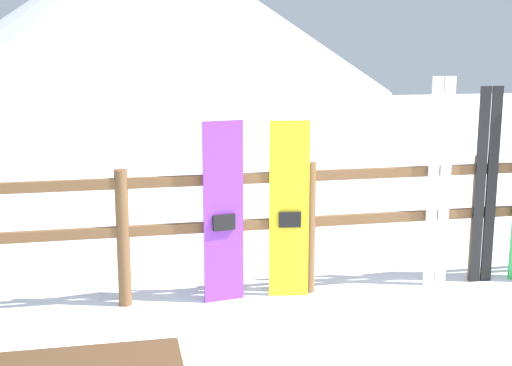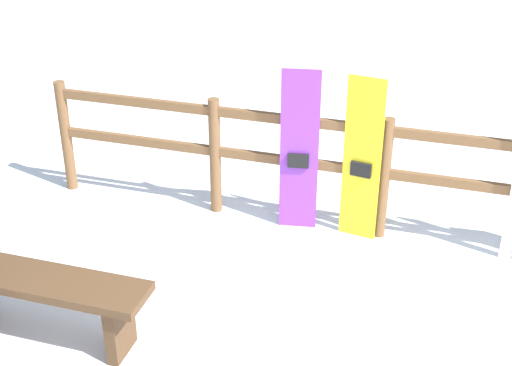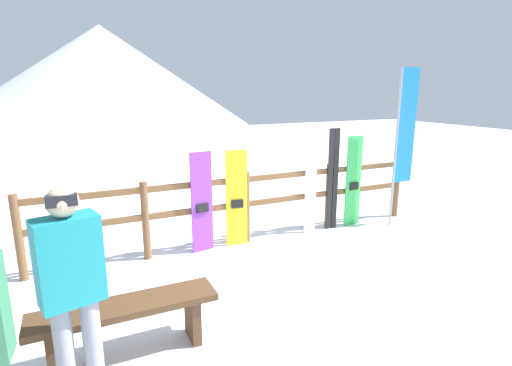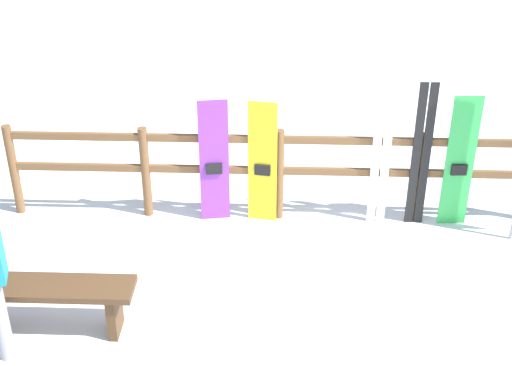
# 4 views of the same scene
# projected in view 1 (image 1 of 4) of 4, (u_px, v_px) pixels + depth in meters

# --- Properties ---
(mountain_backdrop) EXTENTS (18.00, 18.00, 6.00)m
(mountain_backdrop) POSITION_uv_depth(u_px,v_px,m) (147.00, 8.00, 26.26)
(mountain_backdrop) COLOR silver
(mountain_backdrop) RESTS_ON ground
(fence) EXTENTS (5.93, 0.10, 1.06)m
(fence) POSITION_uv_depth(u_px,v_px,m) (309.00, 214.00, 5.64)
(fence) COLOR brown
(fence) RESTS_ON ground
(snowboard_purple) EXTENTS (0.32, 0.09, 1.41)m
(snowboard_purple) POSITION_uv_depth(u_px,v_px,m) (223.00, 213.00, 5.44)
(snowboard_purple) COLOR purple
(snowboard_purple) RESTS_ON ground
(snowboard_yellow) EXTENTS (0.31, 0.09, 1.40)m
(snowboard_yellow) POSITION_uv_depth(u_px,v_px,m) (289.00, 211.00, 5.54)
(snowboard_yellow) COLOR yellow
(snowboard_yellow) RESTS_ON ground
(ski_pair_white) EXTENTS (0.19, 0.02, 1.72)m
(ski_pair_white) POSITION_uv_depth(u_px,v_px,m) (439.00, 183.00, 5.75)
(ski_pair_white) COLOR white
(ski_pair_white) RESTS_ON ground
(ski_pair_black) EXTENTS (0.19, 0.02, 1.64)m
(ski_pair_black) POSITION_uv_depth(u_px,v_px,m) (486.00, 186.00, 5.85)
(ski_pair_black) COLOR black
(ski_pair_black) RESTS_ON ground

